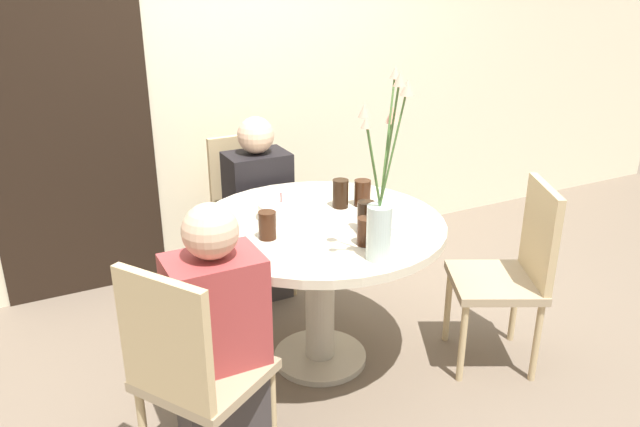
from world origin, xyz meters
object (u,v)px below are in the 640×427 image
at_px(drink_glass_2, 362,193).
at_px(birthday_cake, 281,210).
at_px(drink_glass_0, 340,194).
at_px(drink_glass_3, 366,217).
at_px(drink_glass_1, 267,225).
at_px(drink_glass_4, 366,231).
at_px(chair_far_back, 514,266).
at_px(chair_left_flank, 189,367).
at_px(person_guest, 219,347).
at_px(chair_near_front, 248,205).
at_px(side_plate, 403,222).
at_px(person_boy, 259,216).
at_px(flower_vase, 382,198).

bearing_deg(drink_glass_2, birthday_cake, 175.66).
distance_m(drink_glass_0, drink_glass_3, 0.31).
bearing_deg(drink_glass_1, drink_glass_4, -35.97).
bearing_deg(drink_glass_3, drink_glass_4, -121.62).
bearing_deg(drink_glass_3, chair_far_back, -18.07).
distance_m(chair_left_flank, person_guest, 0.16).
xyz_separation_m(chair_far_back, drink_glass_1, (-1.09, 0.35, 0.29)).
bearing_deg(drink_glass_0, person_guest, -147.01).
bearing_deg(chair_near_front, drink_glass_4, -87.54).
height_order(chair_left_flank, drink_glass_2, chair_left_flank).
xyz_separation_m(chair_near_front, side_plate, (0.33, -1.09, 0.23)).
distance_m(chair_left_flank, person_boy, 1.44).
height_order(chair_near_front, drink_glass_4, chair_near_front).
relative_size(flower_vase, drink_glass_1, 6.25).
xyz_separation_m(birthday_cake, flower_vase, (0.17, -0.56, 0.21)).
relative_size(drink_glass_3, person_boy, 0.13).
xyz_separation_m(drink_glass_0, drink_glass_1, (-0.45, -0.18, -0.01)).
relative_size(chair_left_flank, drink_glass_4, 7.71).
height_order(chair_near_front, drink_glass_3, chair_near_front).
bearing_deg(drink_glass_1, drink_glass_2, 15.39).
distance_m(drink_glass_3, drink_glass_4, 0.14).
relative_size(birthday_cake, person_guest, 0.20).
bearing_deg(drink_glass_0, drink_glass_1, -158.07).
bearing_deg(drink_glass_2, drink_glass_3, -118.05).
bearing_deg(drink_glass_3, chair_near_front, 97.01).
height_order(drink_glass_3, person_guest, person_guest).
distance_m(drink_glass_1, drink_glass_2, 0.58).
distance_m(side_plate, person_guest, 1.00).
height_order(chair_left_flank, drink_glass_3, chair_left_flank).
bearing_deg(drink_glass_1, drink_glass_3, -17.07).
bearing_deg(chair_near_front, person_guest, -115.95).
height_order(flower_vase, person_boy, flower_vase).
bearing_deg(birthday_cake, chair_left_flank, -135.97).
bearing_deg(flower_vase, birthday_cake, 107.13).
xyz_separation_m(chair_left_flank, side_plate, (1.09, 0.30, 0.23)).
distance_m(drink_glass_4, person_boy, 1.09).
relative_size(flower_vase, drink_glass_4, 6.40).
distance_m(chair_left_flank, chair_far_back, 1.57).
xyz_separation_m(flower_vase, drink_glass_1, (-0.32, 0.38, -0.19)).
height_order(chair_near_front, chair_far_back, same).
distance_m(drink_glass_0, drink_glass_1, 0.49).
height_order(drink_glass_4, person_guest, person_guest).
bearing_deg(side_plate, drink_glass_4, -155.96).
relative_size(birthday_cake, drink_glass_4, 1.84).
bearing_deg(person_boy, drink_glass_3, -81.87).
relative_size(drink_glass_2, person_boy, 0.12).
height_order(drink_glass_2, drink_glass_4, drink_glass_2).
xyz_separation_m(flower_vase, side_plate, (0.29, 0.26, -0.25)).
distance_m(chair_left_flank, drink_glass_1, 0.70).
relative_size(drink_glass_0, drink_glass_2, 1.08).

